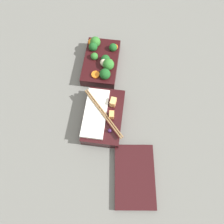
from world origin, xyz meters
name	(u,v)px	position (x,y,z in m)	size (l,w,h in m)	color
ground_plane	(104,88)	(0.00, 0.00, 0.00)	(3.00, 3.00, 0.00)	slate
bento_tray_vegetable	(101,61)	(-0.10, -0.02, 0.03)	(0.20, 0.13, 0.07)	black
bento_tray_rice	(103,116)	(0.12, 0.01, 0.02)	(0.20, 0.15, 0.06)	black
bento_lid	(135,176)	(0.31, 0.14, 0.01)	(0.20, 0.13, 0.01)	black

